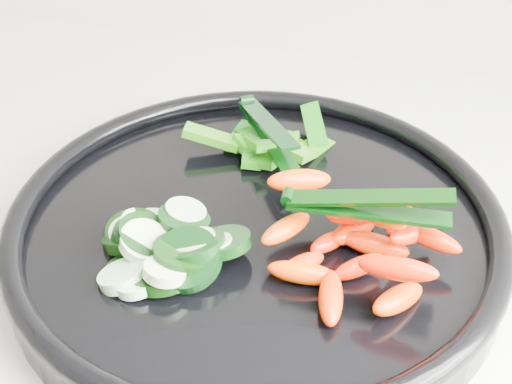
# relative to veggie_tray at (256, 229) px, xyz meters

# --- Properties ---
(veggie_tray) EXTENTS (0.46, 0.46, 0.04)m
(veggie_tray) POSITION_rel_veggie_tray_xyz_m (0.00, 0.00, 0.00)
(veggie_tray) COLOR black
(veggie_tray) RESTS_ON counter
(cucumber_pile) EXTENTS (0.13, 0.11, 0.04)m
(cucumber_pile) POSITION_rel_veggie_tray_xyz_m (-0.05, -0.05, 0.01)
(cucumber_pile) COLOR black
(cucumber_pile) RESTS_ON veggie_tray
(carrot_pile) EXTENTS (0.15, 0.15, 0.05)m
(carrot_pile) POSITION_rel_veggie_tray_xyz_m (0.08, -0.02, 0.02)
(carrot_pile) COLOR #DC3300
(carrot_pile) RESTS_ON veggie_tray
(pepper_pile) EXTENTS (0.13, 0.10, 0.04)m
(pepper_pile) POSITION_rel_veggie_tray_xyz_m (-0.02, 0.10, 0.01)
(pepper_pile) COLOR #186409
(pepper_pile) RESTS_ON veggie_tray
(tong_carrot) EXTENTS (0.11, 0.03, 0.02)m
(tong_carrot) POSITION_rel_veggie_tray_xyz_m (0.08, -0.02, 0.05)
(tong_carrot) COLOR black
(tong_carrot) RESTS_ON carrot_pile
(tong_pepper) EXTENTS (0.08, 0.10, 0.02)m
(tong_pepper) POSITION_rel_veggie_tray_xyz_m (-0.02, 0.10, 0.03)
(tong_pepper) COLOR black
(tong_pepper) RESTS_ON pepper_pile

